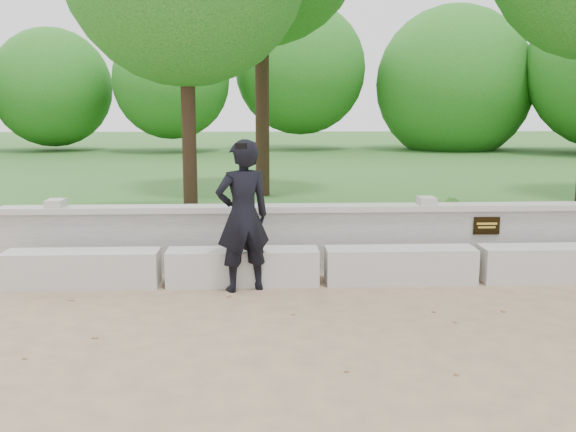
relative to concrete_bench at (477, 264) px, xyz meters
name	(u,v)px	position (x,y,z in m)	size (l,w,h in m)	color
ground	(540,332)	(0.00, -1.90, -0.22)	(80.00, 80.00, 0.00)	#997E5E
lawn	(348,174)	(0.00, 12.10, -0.10)	(40.00, 22.00, 0.25)	#2B581F
concrete_bench	(477,264)	(0.00, 0.00, 0.00)	(11.90, 0.45, 0.45)	beige
parapet_wall	(461,235)	(0.00, 0.70, 0.24)	(12.50, 0.35, 0.90)	#BCB9B1
man_main	(243,216)	(-2.99, -0.27, 0.70)	(0.78, 0.73, 1.84)	black
shrub_a	(53,224)	(-5.78, 1.40, 0.32)	(0.31, 0.21, 0.59)	#366E25
shrub_b	(452,214)	(0.31, 2.12, 0.29)	(0.29, 0.24, 0.53)	#366E25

